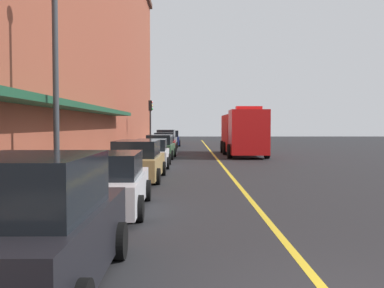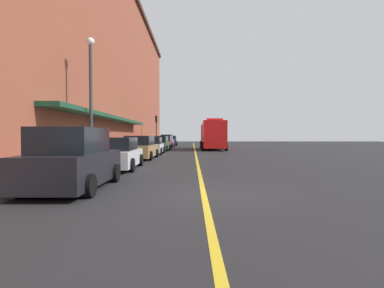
{
  "view_description": "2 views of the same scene",
  "coord_description": "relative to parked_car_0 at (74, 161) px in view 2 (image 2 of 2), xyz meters",
  "views": [
    {
      "loc": [
        -1.88,
        -5.15,
        2.3
      ],
      "look_at": [
        -1.7,
        23.13,
        1.05
      ],
      "focal_mm": 40.22,
      "sensor_mm": 36.0,
      "label": 1
    },
    {
      "loc": [
        -0.33,
        -8.44,
        1.65
      ],
      "look_at": [
        -0.39,
        22.29,
        0.81
      ],
      "focal_mm": 27.68,
      "sensor_mm": 36.0,
      "label": 2
    }
  ],
  "objects": [
    {
      "name": "ground_plane",
      "position": [
        4.01,
        24.31,
        -0.88
      ],
      "size": [
        112.0,
        112.0,
        0.0
      ],
      "primitive_type": "plane",
      "color": "#232326"
    },
    {
      "name": "parking_meter_0",
      "position": [
        -1.34,
        31.46,
        0.18
      ],
      "size": [
        0.14,
        0.18,
        1.33
      ],
      "color": "#4C4C51",
      "rests_on": "sidewalk_left"
    },
    {
      "name": "parked_car_7",
      "position": [
        0.11,
        41.19,
        -0.08
      ],
      "size": [
        2.16,
        4.15,
        1.7
      ],
      "rotation": [
        0.0,
        0.0,
        1.6
      ],
      "color": "navy",
      "rests_on": "ground"
    },
    {
      "name": "parked_car_2",
      "position": [
        -0.02,
        12.07,
        -0.1
      ],
      "size": [
        2.17,
        4.85,
        1.66
      ],
      "rotation": [
        0.0,
        0.0,
        1.55
      ],
      "color": "#A5844C",
      "rests_on": "ground"
    },
    {
      "name": "parked_car_0",
      "position": [
        0.0,
        0.0,
        0.0
      ],
      "size": [
        2.11,
        4.35,
        1.9
      ],
      "rotation": [
        0.0,
        0.0,
        1.57
      ],
      "color": "black",
      "rests_on": "ground"
    },
    {
      "name": "brick_building_left",
      "position": [
        -10.02,
        23.31,
        8.71
      ],
      "size": [
        14.43,
        64.0,
        19.17
      ],
      "color": "brown",
      "rests_on": "ground"
    },
    {
      "name": "sidewalk_left",
      "position": [
        -2.19,
        24.31,
        -0.8
      ],
      "size": [
        2.4,
        70.0,
        0.15
      ],
      "primitive_type": "cube",
      "color": "gray",
      "rests_on": "ground"
    },
    {
      "name": "parking_meter_1",
      "position": [
        -1.34,
        18.66,
        0.18
      ],
      "size": [
        0.14,
        0.18,
        1.33
      ],
      "color": "#4C4C51",
      "rests_on": "sidewalk_left"
    },
    {
      "name": "street_lamp_left",
      "position": [
        -1.94,
        7.34,
        3.52
      ],
      "size": [
        0.44,
        0.44,
        6.94
      ],
      "color": "#33383D",
      "rests_on": "sidewalk_left"
    },
    {
      "name": "parked_car_5",
      "position": [
        0.1,
        29.57,
        -0.09
      ],
      "size": [
        2.0,
        4.48,
        1.67
      ],
      "rotation": [
        0.0,
        0.0,
        1.58
      ],
      "color": "maroon",
      "rests_on": "ground"
    },
    {
      "name": "parked_car_4",
      "position": [
        0.13,
        23.61,
        -0.11
      ],
      "size": [
        2.13,
        4.43,
        1.63
      ],
      "rotation": [
        0.0,
        0.0,
        1.53
      ],
      "color": "#2D5133",
      "rests_on": "ground"
    },
    {
      "name": "lane_center_stripe",
      "position": [
        4.01,
        24.31,
        -0.87
      ],
      "size": [
        0.16,
        70.0,
        0.01
      ],
      "primitive_type": "cube",
      "color": "gold",
      "rests_on": "ground"
    },
    {
      "name": "parked_car_6",
      "position": [
        -0.03,
        34.98,
        -0.02
      ],
      "size": [
        2.07,
        4.88,
        1.85
      ],
      "rotation": [
        0.0,
        0.0,
        1.55
      ],
      "color": "#595B60",
      "rests_on": "ground"
    },
    {
      "name": "parked_car_1",
      "position": [
        0.0,
        5.59,
        -0.14
      ],
      "size": [
        2.11,
        4.61,
        1.57
      ],
      "rotation": [
        0.0,
        0.0,
        1.6
      ],
      "color": "silver",
      "rests_on": "ground"
    },
    {
      "name": "parked_car_3",
      "position": [
        0.07,
        17.6,
        -0.15
      ],
      "size": [
        2.04,
        4.21,
        1.53
      ],
      "rotation": [
        0.0,
        0.0,
        1.58
      ],
      "color": "silver",
      "rests_on": "ground"
    },
    {
      "name": "traffic_light_near",
      "position": [
        -1.28,
        31.99,
        2.28
      ],
      "size": [
        0.38,
        0.36,
        4.3
      ],
      "color": "#232326",
      "rests_on": "sidewalk_left"
    },
    {
      "name": "fire_truck",
      "position": [
        6.17,
        26.58,
        0.83
      ],
      "size": [
        2.86,
        8.98,
        3.57
      ],
      "rotation": [
        0.0,
        0.0,
        -1.57
      ],
      "color": "red",
      "rests_on": "ground"
    }
  ]
}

